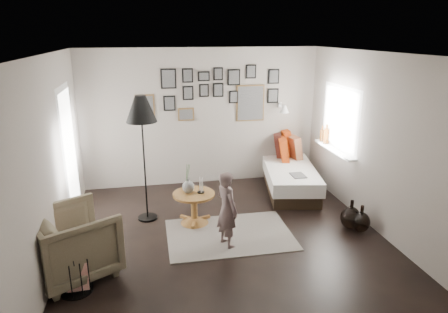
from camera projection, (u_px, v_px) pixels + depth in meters
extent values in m
plane|color=black|center=(227.00, 240.00, 5.74)|extent=(4.80, 4.80, 0.00)
plane|color=gray|center=(202.00, 118.00, 7.60)|extent=(4.50, 0.00, 4.50)
plane|color=gray|center=(291.00, 240.00, 3.11)|extent=(4.50, 0.00, 4.50)
plane|color=gray|center=(50.00, 164.00, 4.93)|extent=(0.00, 4.80, 4.80)
plane|color=gray|center=(379.00, 144.00, 5.78)|extent=(0.00, 4.80, 4.80)
plane|color=white|center=(228.00, 54.00, 4.97)|extent=(4.80, 4.80, 0.00)
plane|color=white|center=(70.00, 155.00, 6.13)|extent=(0.00, 2.14, 2.14)
plane|color=white|center=(70.00, 155.00, 6.13)|extent=(0.00, 1.88, 1.88)
plane|color=white|center=(70.00, 155.00, 6.13)|extent=(0.00, 1.93, 1.93)
plane|color=white|center=(340.00, 118.00, 6.86)|extent=(0.00, 1.30, 1.30)
plane|color=white|center=(340.00, 118.00, 6.86)|extent=(0.00, 1.14, 1.14)
cube|color=white|center=(334.00, 150.00, 7.02)|extent=(0.15, 1.32, 0.04)
cylinder|color=#8C4C14|center=(326.00, 136.00, 7.30)|extent=(0.10, 0.10, 0.28)
cylinder|color=#8C4C14|center=(322.00, 135.00, 7.47)|extent=(0.08, 0.08, 0.22)
cube|color=brown|center=(145.00, 107.00, 7.32)|extent=(0.35, 0.03, 0.45)
cube|color=black|center=(145.00, 107.00, 7.30)|extent=(0.30, 0.01, 0.40)
cube|color=black|center=(168.00, 79.00, 7.25)|extent=(0.28, 0.03, 0.36)
cube|color=black|center=(169.00, 79.00, 7.24)|extent=(0.23, 0.01, 0.31)
cube|color=black|center=(169.00, 103.00, 7.39)|extent=(0.22, 0.03, 0.28)
cube|color=black|center=(170.00, 103.00, 7.37)|extent=(0.17, 0.01, 0.23)
cube|color=black|center=(188.00, 76.00, 7.31)|extent=(0.20, 0.03, 0.26)
cube|color=black|center=(188.00, 76.00, 7.29)|extent=(0.15, 0.01, 0.21)
cube|color=black|center=(188.00, 93.00, 7.40)|extent=(0.20, 0.03, 0.26)
cube|color=black|center=(188.00, 93.00, 7.38)|extent=(0.15, 0.01, 0.21)
cube|color=black|center=(204.00, 76.00, 7.37)|extent=(0.22, 0.03, 0.18)
cube|color=black|center=(204.00, 76.00, 7.35)|extent=(0.17, 0.01, 0.13)
cube|color=black|center=(204.00, 90.00, 7.45)|extent=(0.18, 0.03, 0.24)
cube|color=black|center=(204.00, 91.00, 7.43)|extent=(0.13, 0.01, 0.19)
cube|color=black|center=(218.00, 74.00, 7.41)|extent=(0.18, 0.03, 0.24)
cube|color=black|center=(218.00, 74.00, 7.39)|extent=(0.13, 0.01, 0.19)
cube|color=black|center=(218.00, 90.00, 7.50)|extent=(0.20, 0.03, 0.26)
cube|color=black|center=(218.00, 90.00, 7.48)|extent=(0.15, 0.01, 0.21)
cube|color=black|center=(234.00, 77.00, 7.48)|extent=(0.24, 0.03, 0.30)
cube|color=black|center=(234.00, 77.00, 7.47)|extent=(0.19, 0.01, 0.25)
cube|color=black|center=(234.00, 97.00, 7.59)|extent=(0.18, 0.03, 0.24)
cube|color=black|center=(234.00, 97.00, 7.58)|extent=(0.13, 0.01, 0.19)
cube|color=brown|center=(250.00, 103.00, 7.70)|extent=(0.55, 0.03, 0.70)
cube|color=black|center=(251.00, 103.00, 7.68)|extent=(0.50, 0.01, 0.65)
cube|color=black|center=(251.00, 72.00, 7.52)|extent=(0.20, 0.03, 0.26)
cube|color=black|center=(251.00, 72.00, 7.50)|extent=(0.15, 0.01, 0.21)
cube|color=black|center=(274.00, 76.00, 7.63)|extent=(0.22, 0.03, 0.28)
cube|color=black|center=(274.00, 76.00, 7.62)|extent=(0.17, 0.01, 0.23)
cube|color=black|center=(273.00, 96.00, 7.74)|extent=(0.22, 0.03, 0.28)
cube|color=black|center=(273.00, 96.00, 7.73)|extent=(0.17, 0.01, 0.23)
cube|color=brown|center=(186.00, 114.00, 7.51)|extent=(0.30, 0.03, 0.24)
cube|color=black|center=(186.00, 115.00, 7.49)|extent=(0.25, 0.01, 0.19)
cube|color=white|center=(280.00, 105.00, 7.81)|extent=(0.06, 0.04, 0.10)
cylinder|color=white|center=(282.00, 105.00, 7.69)|extent=(0.02, 0.24, 0.02)
cone|color=white|center=(284.00, 109.00, 7.59)|extent=(0.18, 0.18, 0.14)
cube|color=beige|center=(230.00, 234.00, 5.88)|extent=(1.83, 1.29, 0.01)
cone|color=brown|center=(195.00, 220.00, 6.23)|extent=(0.48, 0.48, 0.09)
cylinder|color=brown|center=(194.00, 208.00, 6.17)|extent=(0.10, 0.10, 0.37)
cylinder|color=brown|center=(194.00, 194.00, 6.10)|extent=(0.64, 0.64, 0.04)
ellipsoid|color=black|center=(188.00, 187.00, 6.07)|extent=(0.18, 0.18, 0.20)
cylinder|color=black|center=(188.00, 180.00, 6.03)|extent=(0.06, 0.06, 0.04)
cylinder|color=black|center=(201.00, 192.00, 6.11)|extent=(0.11, 0.11, 0.02)
cube|color=black|center=(289.00, 183.00, 7.59)|extent=(1.17, 2.06, 0.23)
cube|color=silver|center=(289.00, 172.00, 7.53)|extent=(1.24, 2.13, 0.25)
cube|color=#992C08|center=(278.00, 142.00, 8.17)|extent=(0.26, 0.58, 0.57)
cube|color=#3B1713|center=(272.00, 145.00, 8.05)|extent=(0.36, 0.55, 0.51)
cube|color=maroon|center=(288.00, 147.00, 7.95)|extent=(0.28, 0.52, 0.49)
cube|color=#992C08|center=(280.00, 150.00, 7.78)|extent=(0.33, 0.51, 0.47)
cube|color=black|center=(298.00, 175.00, 6.96)|extent=(0.23, 0.31, 0.02)
imported|color=brown|center=(73.00, 243.00, 4.81)|extent=(1.26, 1.25, 0.85)
cube|color=white|center=(74.00, 237.00, 4.85)|extent=(0.52, 0.53, 0.18)
cylinder|color=black|center=(148.00, 218.00, 6.39)|extent=(0.31, 0.31, 0.03)
cylinder|color=black|center=(145.00, 167.00, 6.14)|extent=(0.03, 0.03, 1.76)
cone|color=black|center=(141.00, 109.00, 5.87)|extent=(0.46, 0.46, 0.40)
cube|color=black|center=(75.00, 276.00, 4.54)|extent=(0.26, 0.22, 0.33)
cube|color=white|center=(78.00, 277.00, 4.53)|extent=(0.25, 0.10, 0.33)
ellipsoid|color=black|center=(351.00, 218.00, 6.02)|extent=(0.31, 0.31, 0.35)
cylinder|color=black|center=(352.00, 204.00, 5.96)|extent=(0.05, 0.05, 0.11)
ellipsoid|color=black|center=(361.00, 222.00, 5.94)|extent=(0.27, 0.27, 0.31)
cylinder|color=black|center=(362.00, 209.00, 5.87)|extent=(0.05, 0.05, 0.11)
imported|color=#624E4E|center=(227.00, 209.00, 5.44)|extent=(0.39, 0.47, 1.09)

